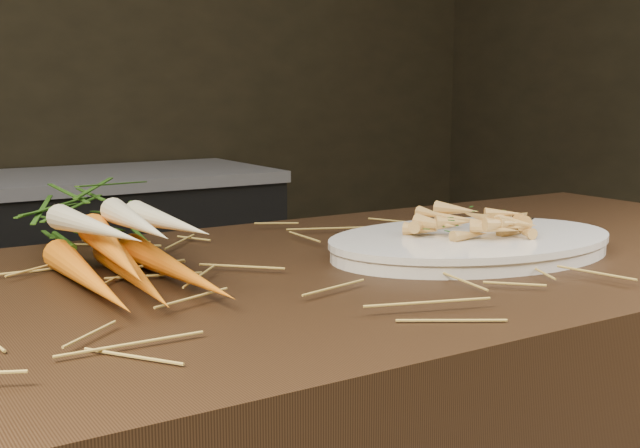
{
  "coord_description": "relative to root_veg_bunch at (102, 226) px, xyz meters",
  "views": [
    {
      "loc": [
        -0.19,
        -0.55,
        1.13
      ],
      "look_at": [
        0.33,
        0.28,
        0.96
      ],
      "focal_mm": 45.0,
      "sensor_mm": 36.0,
      "label": 1
    }
  ],
  "objects": [
    {
      "name": "serving_fork",
      "position": [
        0.6,
        -0.25,
        -0.03
      ],
      "size": [
        0.14,
        0.1,
        0.0
      ],
      "primitive_type": "cube",
      "rotation": [
        0.0,
        0.0,
        -1.01
      ],
      "color": "silver",
      "rests_on": "serving_platter"
    },
    {
      "name": "roasted_veg_heap",
      "position": [
        0.45,
        -0.21,
        -0.0
      ],
      "size": [
        0.22,
        0.17,
        0.05
      ],
      "primitive_type": null,
      "rotation": [
        0.0,
        0.0,
        -0.12
      ],
      "color": "#B67A40",
      "rests_on": "serving_platter"
    },
    {
      "name": "serving_platter",
      "position": [
        0.45,
        -0.21,
        -0.04
      ],
      "size": [
        0.45,
        0.32,
        0.02
      ],
      "primitive_type": null,
      "rotation": [
        0.0,
        0.0,
        -0.12
      ],
      "color": "white",
      "rests_on": "main_counter"
    },
    {
      "name": "back_counter",
      "position": [
        0.18,
        1.71,
        -0.53
      ],
      "size": [
        1.82,
        0.62,
        0.84
      ],
      "color": "black",
      "rests_on": "ground"
    },
    {
      "name": "root_veg_bunch",
      "position": [
        0.0,
        0.0,
        0.0
      ],
      "size": [
        0.21,
        0.56,
        0.1
      ],
      "rotation": [
        0.0,
        0.0,
        -0.1
      ],
      "color": "orange",
      "rests_on": "main_counter"
    },
    {
      "name": "straw_bedding",
      "position": [
        -0.12,
        -0.17,
        -0.04
      ],
      "size": [
        1.4,
        0.6,
        0.02
      ],
      "primitive_type": null,
      "color": "olive",
      "rests_on": "main_counter"
    }
  ]
}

